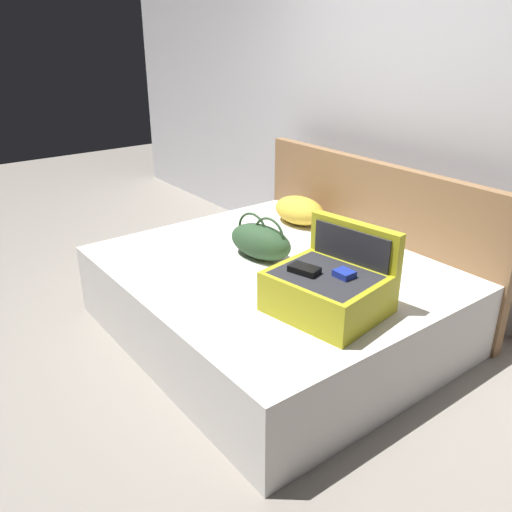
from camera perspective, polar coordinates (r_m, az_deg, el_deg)
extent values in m
plane|color=gray|center=(3.39, -3.66, -10.20)|extent=(12.00, 12.00, 0.00)
cube|color=silver|center=(4.01, 16.46, 14.32)|extent=(8.00, 0.10, 2.60)
cube|color=silver|center=(3.47, 1.75, -4.66)|extent=(2.10, 1.76, 0.48)
cube|color=olive|center=(3.95, 12.27, 2.67)|extent=(2.14, 0.08, 1.01)
cube|color=gold|center=(2.79, 7.36, -4.06)|extent=(0.61, 0.52, 0.22)
cube|color=#28282D|center=(2.78, 7.39, -3.45)|extent=(0.54, 0.46, 0.16)
cube|color=black|center=(2.75, 5.20, -1.50)|extent=(0.17, 0.13, 0.04)
cube|color=#1E33A5|center=(2.73, 9.43, -1.94)|extent=(0.10, 0.08, 0.04)
cube|color=gold|center=(2.93, 10.40, -0.48)|extent=(0.55, 0.15, 0.44)
cube|color=#28282D|center=(2.90, 10.01, -0.69)|extent=(0.46, 0.09, 0.38)
ellipsoid|color=#2D4C2D|center=(3.43, 0.48, 1.55)|extent=(0.50, 0.33, 0.22)
torus|color=#2D4C2D|center=(3.45, -0.39, 2.77)|extent=(0.24, 0.06, 0.24)
torus|color=#2D4C2D|center=(3.37, 1.38, 2.22)|extent=(0.24, 0.06, 0.24)
ellipsoid|color=gold|center=(4.07, 4.66, 4.91)|extent=(0.45, 0.31, 0.20)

